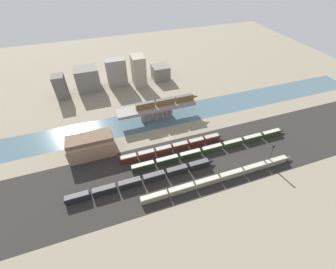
# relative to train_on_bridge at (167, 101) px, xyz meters

# --- Properties ---
(ground_plane) EXTENTS (400.00, 400.00, 0.00)m
(ground_plane) POSITION_rel_train_on_bridge_xyz_m (-7.19, -20.81, -11.86)
(ground_plane) COLOR gray
(railbed_yard) EXTENTS (280.00, 42.00, 0.01)m
(railbed_yard) POSITION_rel_train_on_bridge_xyz_m (-7.19, -44.81, -11.85)
(railbed_yard) COLOR #282623
(railbed_yard) RESTS_ON ground
(river_water) EXTENTS (320.00, 21.97, 0.01)m
(river_water) POSITION_rel_train_on_bridge_xyz_m (-7.19, -0.00, -11.85)
(river_water) COLOR #47606B
(river_water) RESTS_ON ground
(bridge) EXTENTS (51.59, 9.59, 9.83)m
(bridge) POSITION_rel_train_on_bridge_xyz_m (-7.19, -0.00, -4.64)
(bridge) COLOR gray
(bridge) RESTS_ON ground
(train_on_bridge) EXTENTS (43.00, 2.95, 4.14)m
(train_on_bridge) POSITION_rel_train_on_bridge_xyz_m (0.00, 0.00, 0.00)
(train_on_bridge) COLOR brown
(train_on_bridge) RESTS_ON bridge
(train_yard_near) EXTENTS (84.92, 2.69, 3.47)m
(train_yard_near) POSITION_rel_train_on_bridge_xyz_m (8.50, -59.32, -10.16)
(train_yard_near) COLOR gray
(train_yard_near) RESTS_ON ground
(train_yard_mid) EXTENTS (75.89, 2.97, 4.01)m
(train_yard_mid) POSITION_rel_train_on_bridge_xyz_m (-28.32, -48.17, -9.88)
(train_yard_mid) COLOR black
(train_yard_mid) RESTS_ON ground
(train_yard_far) EXTENTS (96.92, 2.62, 3.41)m
(train_yard_far) POSITION_rel_train_on_bridge_xyz_m (14.68, -39.50, -10.18)
(train_yard_far) COLOR #23381E
(train_yard_far) RESTS_ON ground
(train_yard_outer) EXTENTS (62.04, 2.89, 4.08)m
(train_yard_outer) POSITION_rel_train_on_bridge_xyz_m (-7.14, -31.99, -9.85)
(train_yard_outer) COLOR #5B1E19
(train_yard_outer) RESTS_ON ground
(warehouse_building) EXTENTS (25.11, 14.45, 11.48)m
(warehouse_building) POSITION_rel_train_on_bridge_xyz_m (-50.89, -18.37, -6.40)
(warehouse_building) COLOR #937056
(warehouse_building) RESTS_ON ground
(signal_tower) EXTENTS (1.00, 0.96, 13.13)m
(signal_tower) POSITION_rel_train_on_bridge_xyz_m (36.94, -57.85, -5.43)
(signal_tower) COLOR #4C4C51
(signal_tower) RESTS_ON ground
(city_block_far_left) EXTENTS (8.34, 10.15, 17.68)m
(city_block_far_left) POSITION_rel_train_on_bridge_xyz_m (-66.57, 49.01, -3.01)
(city_block_far_left) COLOR #605B56
(city_block_far_left) RESTS_ON ground
(city_block_left) EXTENTS (17.59, 14.85, 17.58)m
(city_block_left) POSITION_rel_train_on_bridge_xyz_m (-46.65, 55.22, -3.07)
(city_block_left) COLOR slate
(city_block_left) RESTS_ON ground
(city_block_center) EXTENTS (15.46, 9.02, 21.26)m
(city_block_center) POSITION_rel_train_on_bridge_xyz_m (-23.89, 55.40, -1.23)
(city_block_center) COLOR gray
(city_block_center) RESTS_ON ground
(city_block_right) EXTENTS (9.65, 13.50, 23.92)m
(city_block_right) POSITION_rel_train_on_bridge_xyz_m (-7.05, 49.50, 0.10)
(city_block_right) COLOR gray
(city_block_right) RESTS_ON ground
(city_block_far_right) EXTENTS (13.65, 13.00, 11.42)m
(city_block_far_right) POSITION_rel_train_on_bridge_xyz_m (12.33, 53.25, -6.14)
(city_block_far_right) COLOR slate
(city_block_far_right) RESTS_ON ground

